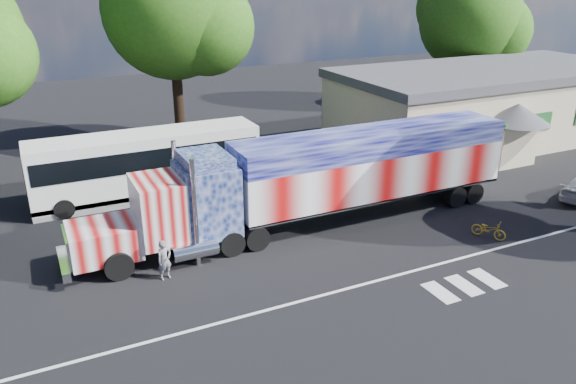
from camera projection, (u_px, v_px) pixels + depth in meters
name	position (u px, v px, depth m)	size (l,w,h in m)	color
ground	(318.00, 255.00, 24.65)	(100.00, 100.00, 0.00)	black
lane_markings	(401.00, 286.00, 22.18)	(30.00, 2.67, 0.01)	silver
semi_truck	(324.00, 177.00, 26.86)	(22.10, 3.49, 4.71)	black
coach_bus	(147.00, 164.00, 30.52)	(12.21, 2.84, 3.55)	white
hall_building	(487.00, 104.00, 40.84)	(22.40, 12.80, 5.20)	beige
woman	(164.00, 260.00, 22.45)	(0.61, 0.40, 1.67)	slate
bicycle	(489.00, 229.00, 26.08)	(0.56, 1.61, 0.84)	gold
tree_far_ne	(472.00, 20.00, 48.57)	(9.21, 8.77, 12.09)	black
tree_n_mid	(174.00, 10.00, 36.86)	(9.62, 9.17, 13.87)	black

